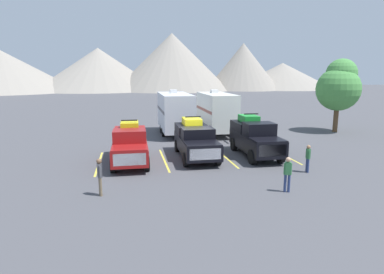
{
  "coord_description": "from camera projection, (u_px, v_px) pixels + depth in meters",
  "views": [
    {
      "loc": [
        -4.12,
        -20.36,
        5.34
      ],
      "look_at": [
        0.0,
        0.48,
        1.2
      ],
      "focal_mm": 30.58,
      "sensor_mm": 36.0,
      "label": 1
    }
  ],
  "objects": [
    {
      "name": "person_c",
      "position": [
        308.0,
        157.0,
        17.79
      ],
      "size": [
        0.21,
        0.34,
        1.53
      ],
      "color": "navy",
      "rests_on": "ground"
    },
    {
      "name": "lot_stripe_c",
      "position": [
        225.0,
        157.0,
        21.29
      ],
      "size": [
        0.12,
        5.5,
        0.01
      ],
      "primitive_type": "cube",
      "color": "gold",
      "rests_on": "ground"
    },
    {
      "name": "person_b",
      "position": [
        288.0,
        172.0,
        14.79
      ],
      "size": [
        0.35,
        0.26,
        1.64
      ],
      "color": "navy",
      "rests_on": "ground"
    },
    {
      "name": "lot_stripe_d",
      "position": [
        281.0,
        154.0,
        22.04
      ],
      "size": [
        0.12,
        5.5,
        0.01
      ],
      "primitive_type": "cube",
      "color": "gold",
      "rests_on": "ground"
    },
    {
      "name": "lot_stripe_b",
      "position": [
        164.0,
        160.0,
        20.53
      ],
      "size": [
        0.12,
        5.5,
        0.01
      ],
      "primitive_type": "cube",
      "color": "gold",
      "rests_on": "ground"
    },
    {
      "name": "mountain_ridge",
      "position": [
        113.0,
        68.0,
        102.93
      ],
      "size": [
        145.47,
        45.47,
        17.99
      ],
      "color": "gray",
      "rests_on": "ground"
    },
    {
      "name": "tree_a",
      "position": [
        339.0,
        86.0,
        29.74
      ],
      "size": [
        3.93,
        3.93,
        6.68
      ],
      "color": "brown",
      "rests_on": "ground"
    },
    {
      "name": "person_a",
      "position": [
        100.0,
        174.0,
        14.37
      ],
      "size": [
        0.24,
        0.37,
        1.69
      ],
      "color": "#726047",
      "rests_on": "ground"
    },
    {
      "name": "lot_stripe_a",
      "position": [
        99.0,
        163.0,
        19.78
      ],
      "size": [
        0.12,
        5.5,
        0.01
      ],
      "primitive_type": "cube",
      "color": "gold",
      "rests_on": "ground"
    },
    {
      "name": "pickup_truck_a",
      "position": [
        130.0,
        144.0,
        19.87
      ],
      "size": [
        2.22,
        5.53,
        2.5
      ],
      "color": "maroon",
      "rests_on": "ground"
    },
    {
      "name": "pickup_truck_c",
      "position": [
        255.0,
        137.0,
        21.44
      ],
      "size": [
        2.17,
        5.41,
        2.71
      ],
      "color": "black",
      "rests_on": "ground"
    },
    {
      "name": "pickup_truck_b",
      "position": [
        195.0,
        139.0,
        21.12
      ],
      "size": [
        2.3,
        5.74,
        2.55
      ],
      "color": "black",
      "rests_on": "ground"
    },
    {
      "name": "camper_trailer_b",
      "position": [
        217.0,
        111.0,
        28.97
      ],
      "size": [
        2.44,
        7.4,
        3.9
      ],
      "color": "silver",
      "rests_on": "ground"
    },
    {
      "name": "ground_plane",
      "position": [
        193.0,
        156.0,
        21.41
      ],
      "size": [
        240.0,
        240.0,
        0.0
      ],
      "primitive_type": "plane",
      "color": "#47474C"
    },
    {
      "name": "camper_trailer_a",
      "position": [
        175.0,
        111.0,
        28.82
      ],
      "size": [
        2.59,
        7.9,
        3.91
      ],
      "color": "silver",
      "rests_on": "ground"
    }
  ]
}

